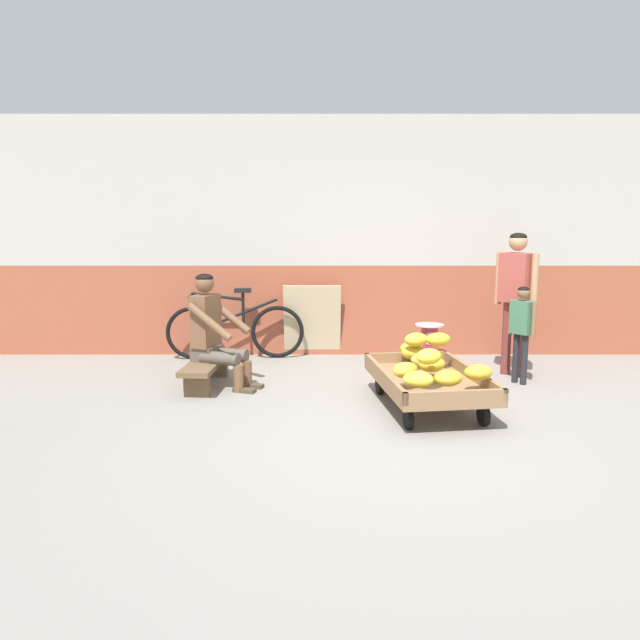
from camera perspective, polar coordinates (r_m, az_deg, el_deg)
The scene contains 13 objects.
ground_plane at distance 4.78m, azimuth 8.09°, elevation -11.07°, with size 80.00×80.00×0.00m, color gray.
back_wall at distance 7.62m, azimuth 5.02°, elevation 7.69°, with size 16.00×0.30×2.89m.
banana_cart at distance 5.50m, azimuth 10.07°, elevation -5.76°, with size 1.02×1.54×0.36m.
banana_pile at distance 5.40m, azimuth 10.10°, elevation -3.63°, with size 0.87×1.43×0.26m.
low_bench at distance 6.26m, azimuth -10.52°, elevation -4.31°, with size 0.38×1.12×0.27m.
vendor_seated at distance 6.14m, azimuth -9.91°, elevation -1.05°, with size 0.73×0.61×1.14m.
plastic_crate at distance 6.50m, azimuth 10.13°, elevation -4.24°, with size 0.36×0.28×0.30m.
weighing_scale at distance 6.43m, azimuth 10.20°, elevation -1.62°, with size 0.30×0.30×0.29m.
bicycle_near_left at distance 7.42m, azimuth -7.96°, elevation -0.91°, with size 1.66×0.48×0.86m.
sign_board at distance 7.48m, azimuth -0.73°, elevation -0.05°, with size 0.70×0.20×0.89m.
customer_adult at distance 6.78m, azimuth 17.88°, elevation 2.89°, with size 0.36×0.39×1.53m.
customer_child at distance 6.49m, azimuth 18.40°, elevation -0.36°, with size 0.23×0.27×1.00m.
shopping_bag at distance 6.12m, azimuth 12.22°, elevation -5.44°, with size 0.18×0.12×0.24m, color green.
Camera 1 is at (-0.66, -4.43, 1.65)m, focal length 34.17 mm.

